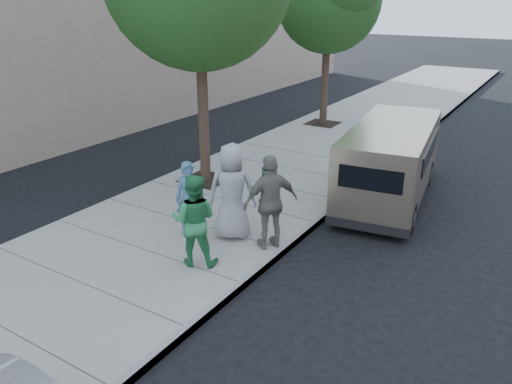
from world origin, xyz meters
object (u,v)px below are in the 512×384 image
person_officer (190,199)px  van (391,161)px  person_striped_polo (271,202)px  parking_meter (268,184)px  person_green_shirt (194,220)px  person_gray_shirt (232,192)px

person_officer → van: bearing=18.9°
person_officer → person_striped_polo: person_striped_polo is taller
parking_meter → person_green_shirt: person_green_shirt is taller
parking_meter → person_gray_shirt: (-0.29, -0.95, 0.07)m
person_striped_polo → person_officer: bearing=-41.4°
van → person_green_shirt: bearing=-117.6°
person_green_shirt → person_gray_shirt: (-0.04, 1.29, 0.12)m
parking_meter → person_green_shirt: size_ratio=0.73×
person_gray_shirt → person_officer: bearing=-2.7°
parking_meter → person_officer: bearing=-135.5°
person_officer → person_striped_polo: (1.73, 0.39, 0.17)m
parking_meter → van: (1.70, 3.14, -0.06)m
parking_meter → person_green_shirt: (-0.25, -2.24, -0.05)m
person_officer → parking_meter: bearing=10.8°
parking_meter → person_striped_polo: (0.61, -0.92, 0.02)m
person_gray_shirt → person_striped_polo: bearing=155.5°
person_officer → person_gray_shirt: person_gray_shirt is taller
person_striped_polo → van: bearing=-159.3°
person_green_shirt → person_gray_shirt: bearing=-114.0°
van → person_striped_polo: size_ratio=2.82×
person_gray_shirt → person_green_shirt: bearing=65.4°
person_officer → person_striped_polo: 1.78m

